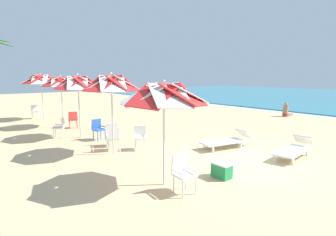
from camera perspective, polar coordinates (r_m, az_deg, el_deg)
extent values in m
plane|color=#D3B784|center=(8.78, 15.35, -8.85)|extent=(80.00, 80.00, 0.00)
cylinder|color=silver|center=(6.42, -0.89, -5.52)|extent=(0.05, 0.05, 2.07)
cube|color=red|center=(6.00, 3.34, 4.99)|extent=(1.18, 1.09, 0.54)
cube|color=white|center=(6.38, 3.47, 5.23)|extent=(1.11, 1.13, 0.54)
cube|color=red|center=(6.67, 1.19, 5.41)|extent=(1.09, 1.18, 0.54)
cube|color=white|center=(6.71, -2.12, 5.43)|extent=(1.13, 1.11, 0.54)
cube|color=red|center=(6.49, -4.85, 5.27)|extent=(1.18, 1.09, 0.54)
cube|color=white|center=(6.11, -5.50, 5.03)|extent=(1.11, 1.13, 0.54)
cube|color=red|center=(5.79, -3.35, 4.84)|extent=(1.09, 1.18, 0.54)
cube|color=white|center=(5.74, 0.49, 4.82)|extent=(1.13, 1.11, 0.54)
sphere|color=silver|center=(6.21, -0.92, 7.87)|extent=(0.08, 0.08, 0.08)
cube|color=white|center=(6.14, 3.58, -12.05)|extent=(0.49, 0.49, 0.05)
cube|color=white|center=(6.22, 2.49, -9.58)|extent=(0.14, 0.43, 0.40)
cube|color=white|center=(6.22, 5.10, -10.72)|extent=(0.40, 0.08, 0.03)
cube|color=white|center=(6.00, 2.03, -11.47)|extent=(0.40, 0.08, 0.03)
cylinder|color=white|center=(6.20, 5.91, -14.19)|extent=(0.04, 0.04, 0.41)
cylinder|color=white|center=(6.01, 3.21, -14.97)|extent=(0.04, 0.04, 0.41)
cylinder|color=white|center=(6.46, 3.89, -13.19)|extent=(0.04, 0.04, 0.41)
cylinder|color=white|center=(6.27, 1.24, -13.89)|extent=(0.04, 0.04, 0.41)
cylinder|color=silver|center=(9.12, -11.79, -0.81)|extent=(0.05, 0.05, 2.24)
cube|color=red|center=(8.68, -9.55, 7.35)|extent=(1.11, 1.06, 0.52)
cube|color=white|center=(9.04, -8.94, 7.43)|extent=(1.06, 1.10, 0.52)
cube|color=red|center=(9.37, -10.12, 7.46)|extent=(1.06, 1.11, 0.52)
cube|color=white|center=(9.48, -12.32, 7.41)|extent=(1.10, 1.06, 0.52)
cube|color=red|center=(9.31, -14.39, 7.30)|extent=(1.11, 1.06, 0.52)
cube|color=white|center=(8.96, -15.20, 7.21)|extent=(1.06, 1.10, 0.52)
cube|color=red|center=(8.62, -14.16, 7.20)|extent=(1.06, 1.11, 0.52)
cube|color=white|center=(8.50, -11.76, 7.26)|extent=(1.10, 1.06, 0.52)
sphere|color=silver|center=(8.99, -12.12, 9.33)|extent=(0.08, 0.08, 0.08)
cube|color=white|center=(9.70, -11.57, -4.31)|extent=(0.60, 0.60, 0.05)
cube|color=white|center=(9.45, -11.64, -3.26)|extent=(0.29, 0.41, 0.40)
cube|color=white|center=(9.68, -12.77, -3.70)|extent=(0.36, 0.23, 0.03)
cube|color=white|center=(9.67, -10.40, -3.64)|extent=(0.36, 0.23, 0.03)
cylinder|color=white|center=(9.93, -12.52, -5.41)|extent=(0.04, 0.04, 0.41)
cylinder|color=white|center=(9.92, -10.48, -5.36)|extent=(0.04, 0.04, 0.41)
cylinder|color=white|center=(9.59, -12.60, -5.93)|extent=(0.04, 0.04, 0.41)
cylinder|color=white|center=(9.58, -10.49, -5.87)|extent=(0.04, 0.04, 0.41)
cube|color=white|center=(9.63, -5.93, -4.26)|extent=(0.60, 0.60, 0.05)
cube|color=white|center=(9.78, -6.06, -2.72)|extent=(0.28, 0.41, 0.40)
cube|color=white|center=(9.63, -4.75, -3.58)|extent=(0.37, 0.22, 0.03)
cube|color=white|center=(9.59, -7.13, -3.67)|extent=(0.37, 0.22, 0.03)
cylinder|color=white|center=(9.53, -4.75, -5.82)|extent=(0.04, 0.04, 0.41)
cylinder|color=white|center=(9.50, -6.87, -5.91)|extent=(0.04, 0.04, 0.41)
cylinder|color=white|center=(9.87, -4.99, -5.31)|extent=(0.04, 0.04, 0.41)
cylinder|color=white|center=(9.84, -7.03, -5.39)|extent=(0.04, 0.04, 0.41)
cube|color=white|center=(10.27, -11.87, -3.57)|extent=(0.56, 0.56, 0.05)
cube|color=white|center=(10.42, -12.06, -2.13)|extent=(0.23, 0.43, 0.40)
cube|color=white|center=(10.28, -10.79, -2.90)|extent=(0.39, 0.17, 0.03)
cube|color=white|center=(10.23, -13.00, -3.03)|extent=(0.39, 0.17, 0.03)
cylinder|color=white|center=(10.18, -10.71, -4.99)|extent=(0.04, 0.04, 0.41)
cylinder|color=white|center=(10.13, -12.68, -5.12)|extent=(0.04, 0.04, 0.41)
cylinder|color=white|center=(10.52, -11.01, -4.55)|extent=(0.04, 0.04, 0.41)
cylinder|color=white|center=(10.47, -12.92, -4.67)|extent=(0.04, 0.04, 0.41)
cylinder|color=silver|center=(11.96, -18.43, 1.05)|extent=(0.05, 0.05, 2.16)
cube|color=red|center=(11.51, -17.04, 7.22)|extent=(1.11, 1.05, 0.57)
cube|color=white|center=(11.86, -16.34, 7.29)|extent=(1.06, 1.08, 0.57)
cube|color=red|center=(12.21, -17.05, 7.30)|extent=(1.05, 1.11, 0.57)
cube|color=white|center=(12.36, -18.68, 7.24)|extent=(1.08, 1.06, 0.57)
cube|color=red|center=(12.23, -20.34, 7.14)|extent=(1.11, 1.05, 0.57)
cube|color=white|center=(11.89, -21.12, 7.05)|extent=(1.06, 1.08, 0.57)
cube|color=red|center=(11.53, -20.52, 7.04)|extent=(1.05, 1.11, 0.57)
cube|color=white|center=(11.37, -18.80, 7.11)|extent=(1.08, 1.06, 0.57)
sphere|color=silver|center=(11.86, -18.82, 8.82)|extent=(0.08, 0.08, 0.08)
cube|color=blue|center=(11.39, -14.54, -2.43)|extent=(0.48, 0.48, 0.05)
cube|color=blue|center=(11.52, -15.10, -1.19)|extent=(0.14, 0.43, 0.40)
cube|color=blue|center=(11.47, -13.71, -1.76)|extent=(0.40, 0.08, 0.03)
cube|color=blue|center=(11.27, -15.43, -2.02)|extent=(0.40, 0.08, 0.03)
cylinder|color=blue|center=(11.38, -13.28, -3.59)|extent=(0.04, 0.04, 0.41)
cylinder|color=blue|center=(11.20, -14.80, -3.85)|extent=(0.04, 0.04, 0.41)
cylinder|color=blue|center=(11.68, -14.21, -3.30)|extent=(0.04, 0.04, 0.41)
cylinder|color=blue|center=(11.50, -15.70, -3.55)|extent=(0.04, 0.04, 0.41)
cube|color=white|center=(12.36, -22.40, -1.94)|extent=(0.60, 0.60, 0.05)
cube|color=white|center=(12.28, -21.55, -0.89)|extent=(0.41, 0.29, 0.40)
cube|color=white|center=(12.15, -22.64, -1.61)|extent=(0.23, 0.36, 0.03)
cube|color=white|center=(12.53, -22.23, -1.27)|extent=(0.23, 0.36, 0.03)
cylinder|color=white|center=(12.28, -23.32, -3.17)|extent=(0.04, 0.04, 0.41)
cylinder|color=white|center=(12.61, -22.94, -2.84)|extent=(0.04, 0.04, 0.41)
cylinder|color=white|center=(12.20, -21.71, -3.15)|extent=(0.04, 0.04, 0.41)
cylinder|color=white|center=(12.53, -21.37, -2.82)|extent=(0.04, 0.04, 0.41)
cylinder|color=silver|center=(14.77, -21.69, 2.40)|extent=(0.05, 0.05, 2.21)
cube|color=red|center=(14.32, -20.71, 7.30)|extent=(1.10, 1.06, 0.49)
cube|color=white|center=(14.66, -20.07, 7.36)|extent=(1.06, 1.12, 0.49)
cube|color=red|center=(15.01, -20.55, 7.36)|extent=(1.06, 1.10, 0.49)
cube|color=white|center=(15.17, -21.83, 7.30)|extent=(1.12, 1.06, 0.49)
cube|color=red|center=(15.06, -23.18, 7.21)|extent=(1.10, 1.06, 0.49)
cube|color=white|center=(14.74, -23.88, 7.14)|extent=(1.06, 1.12, 0.49)
cube|color=red|center=(14.38, -23.47, 7.14)|extent=(1.06, 1.10, 0.49)
cube|color=white|center=(14.20, -22.14, 7.20)|extent=(1.12, 1.06, 0.49)
sphere|color=silver|center=(14.69, -22.05, 8.37)|extent=(0.08, 0.08, 0.08)
cube|color=red|center=(14.39, -19.67, -0.31)|extent=(0.56, 0.56, 0.05)
cube|color=red|center=(14.16, -19.70, 0.46)|extent=(0.23, 0.43, 0.40)
cube|color=red|center=(14.37, -20.49, 0.08)|extent=(0.39, 0.17, 0.03)
cube|color=red|center=(14.38, -18.90, 0.16)|extent=(0.39, 0.17, 0.03)
cylinder|color=red|center=(14.60, -20.32, -1.15)|extent=(0.04, 0.04, 0.41)
cylinder|color=red|center=(14.61, -18.94, -1.07)|extent=(0.04, 0.04, 0.41)
cylinder|color=red|center=(14.25, -20.31, -1.38)|extent=(0.04, 0.04, 0.41)
cylinder|color=red|center=(14.26, -18.90, -1.30)|extent=(0.04, 0.04, 0.41)
cylinder|color=silver|center=(17.79, -25.27, 3.27)|extent=(0.05, 0.05, 2.25)
cube|color=red|center=(17.31, -24.51, 7.54)|extent=(1.16, 1.14, 0.57)
cube|color=white|center=(17.65, -23.86, 7.59)|extent=(1.13, 1.21, 0.57)
cube|color=red|center=(18.04, -24.21, 7.58)|extent=(1.14, 1.16, 0.57)
cube|color=white|center=(18.24, -25.32, 7.52)|extent=(1.21, 1.13, 0.57)
cube|color=red|center=(18.15, -26.55, 7.43)|extent=(1.16, 1.14, 0.57)
cube|color=white|center=(17.81, -27.23, 7.37)|extent=(1.13, 1.21, 0.57)
cube|color=red|center=(17.41, -26.94, 7.38)|extent=(1.14, 1.16, 0.57)
cube|color=white|center=(17.20, -25.81, 7.45)|extent=(1.21, 1.13, 0.57)
sphere|color=silver|center=(17.72, -25.63, 8.53)|extent=(0.08, 0.08, 0.08)
cube|color=white|center=(18.55, -26.54, 1.25)|extent=(0.56, 0.56, 0.05)
cube|color=white|center=(18.32, -26.66, 1.87)|extent=(0.23, 0.43, 0.40)
cube|color=white|center=(18.56, -27.18, 1.56)|extent=(0.39, 0.17, 0.03)
cube|color=white|center=(18.51, -25.95, 1.63)|extent=(0.39, 0.17, 0.03)
cylinder|color=white|center=(18.77, -26.97, 0.59)|extent=(0.04, 0.04, 0.41)
cylinder|color=white|center=(18.73, -25.90, 0.65)|extent=(0.04, 0.04, 0.41)
cylinder|color=white|center=(18.43, -27.10, 0.44)|extent=(0.04, 0.04, 0.41)
cylinder|color=white|center=(18.38, -26.01, 0.50)|extent=(0.04, 0.04, 0.41)
cube|color=white|center=(9.53, 25.05, -6.41)|extent=(0.81, 1.76, 0.06)
cube|color=white|center=(10.46, 27.07, -4.16)|extent=(0.65, 0.54, 0.36)
cube|color=white|center=(8.91, 25.16, -8.40)|extent=(0.06, 0.06, 0.22)
cube|color=white|center=(9.08, 22.09, -7.89)|extent=(0.06, 0.06, 0.22)
cube|color=white|center=(10.08, 27.61, -6.60)|extent=(0.06, 0.06, 0.22)
cube|color=white|center=(10.23, 24.86, -6.19)|extent=(0.06, 0.06, 0.22)
cube|color=white|center=(10.01, 11.68, -5.01)|extent=(0.98, 1.80, 0.06)
cube|color=white|center=(10.65, 16.14, -3.30)|extent=(0.69, 0.60, 0.36)
cube|color=white|center=(9.47, 9.61, -6.64)|extent=(0.06, 0.06, 0.22)
cube|color=white|center=(9.87, 7.82, -5.96)|extent=(0.06, 0.06, 0.22)
cube|color=white|center=(10.26, 15.34, -5.61)|extent=(0.06, 0.06, 0.22)
cube|color=white|center=(10.63, 13.47, -5.02)|extent=(0.06, 0.06, 0.22)
cube|color=#238C4C|center=(7.25, 11.41, -11.05)|extent=(0.48, 0.32, 0.36)
cube|color=white|center=(7.19, 11.46, -9.56)|extent=(0.50, 0.34, 0.04)
cube|color=red|center=(19.11, 23.84, 0.61)|extent=(0.30, 0.24, 0.20)
cube|color=#9E7051|center=(19.05, 23.88, 1.68)|extent=(0.30, 0.25, 0.54)
sphere|color=#9E7051|center=(19.00, 23.94, 2.75)|extent=(0.20, 0.20, 0.20)
cube|color=#9E7051|center=(19.47, 24.37, 0.63)|extent=(0.26, 0.76, 0.14)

